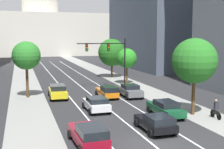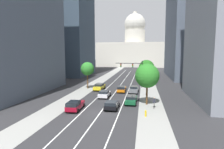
{
  "view_description": "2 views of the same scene",
  "coord_description": "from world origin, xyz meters",
  "px_view_note": "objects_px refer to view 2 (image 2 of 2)",
  "views": [
    {
      "loc": [
        -8.3,
        -18.13,
        7.18
      ],
      "look_at": [
        1.92,
        15.19,
        2.77
      ],
      "focal_mm": 48.54,
      "sensor_mm": 36.0,
      "label": 1
    },
    {
      "loc": [
        6.18,
        -26.21,
        8.77
      ],
      "look_at": [
        -1.31,
        18.29,
        3.64
      ],
      "focal_mm": 30.01,
      "sensor_mm": 36.0,
      "label": 2
    }
  ],
  "objects_px": {
    "street_tree_mid_right": "(147,72)",
    "car_gray": "(134,89)",
    "car_black": "(112,105)",
    "car_white": "(104,94)",
    "car_yellow": "(99,87)",
    "traffic_signal_mast": "(134,69)",
    "street_tree_near_left": "(87,69)",
    "car_green": "(131,99)",
    "car_orange": "(122,89)",
    "capitol_building": "(135,50)",
    "street_tree_far_right": "(147,68)",
    "car_crimson": "(75,105)",
    "street_tree_near_right": "(147,76)",
    "fire_hydrant": "(146,113)",
    "cyclist": "(154,103)"
  },
  "relations": [
    {
      "from": "street_tree_mid_right",
      "to": "car_gray",
      "type": "bearing_deg",
      "value": -107.24
    },
    {
      "from": "car_black",
      "to": "car_white",
      "type": "xyz_separation_m",
      "value": [
        -2.77,
        7.45,
        0.03
      ]
    },
    {
      "from": "car_yellow",
      "to": "street_tree_mid_right",
      "type": "distance_m",
      "value": 13.95
    },
    {
      "from": "traffic_signal_mast",
      "to": "street_tree_near_left",
      "type": "distance_m",
      "value": 11.82
    },
    {
      "from": "car_black",
      "to": "car_green",
      "type": "bearing_deg",
      "value": -35.48
    },
    {
      "from": "car_black",
      "to": "car_orange",
      "type": "height_order",
      "value": "car_orange"
    },
    {
      "from": "capitol_building",
      "to": "street_tree_far_right",
      "type": "bearing_deg",
      "value": -84.27
    },
    {
      "from": "car_orange",
      "to": "car_crimson",
      "type": "distance_m",
      "value": 15.69
    },
    {
      "from": "capitol_building",
      "to": "street_tree_far_right",
      "type": "height_order",
      "value": "capitol_building"
    },
    {
      "from": "capitol_building",
      "to": "car_gray",
      "type": "relative_size",
      "value": 11.92
    },
    {
      "from": "street_tree_near_right",
      "to": "traffic_signal_mast",
      "type": "bearing_deg",
      "value": 100.82
    },
    {
      "from": "car_white",
      "to": "car_crimson",
      "type": "xyz_separation_m",
      "value": [
        -2.76,
        -8.96,
        0.04
      ]
    },
    {
      "from": "car_yellow",
      "to": "street_tree_far_right",
      "type": "relative_size",
      "value": 0.71
    },
    {
      "from": "street_tree_mid_right",
      "to": "street_tree_near_right",
      "type": "bearing_deg",
      "value": -90.92
    },
    {
      "from": "street_tree_mid_right",
      "to": "car_black",
      "type": "bearing_deg",
      "value": -104.35
    },
    {
      "from": "fire_hydrant",
      "to": "street_tree_near_right",
      "type": "bearing_deg",
      "value": 87.92
    },
    {
      "from": "capitol_building",
      "to": "car_yellow",
      "type": "distance_m",
      "value": 87.0
    },
    {
      "from": "traffic_signal_mast",
      "to": "street_tree_near_left",
      "type": "relative_size",
      "value": 1.04
    },
    {
      "from": "car_black",
      "to": "car_white",
      "type": "relative_size",
      "value": 0.98
    },
    {
      "from": "capitol_building",
      "to": "street_tree_near_right",
      "type": "distance_m",
      "value": 97.98
    },
    {
      "from": "fire_hydrant",
      "to": "street_tree_mid_right",
      "type": "height_order",
      "value": "street_tree_mid_right"
    },
    {
      "from": "traffic_signal_mast",
      "to": "cyclist",
      "type": "relative_size",
      "value": 4.01
    },
    {
      "from": "capitol_building",
      "to": "street_tree_near_left",
      "type": "height_order",
      "value": "capitol_building"
    },
    {
      "from": "car_green",
      "to": "fire_hydrant",
      "type": "relative_size",
      "value": 5.13
    },
    {
      "from": "capitol_building",
      "to": "cyclist",
      "type": "relative_size",
      "value": 28.11
    },
    {
      "from": "car_yellow",
      "to": "car_white",
      "type": "relative_size",
      "value": 1.18
    },
    {
      "from": "cyclist",
      "to": "street_tree_near_right",
      "type": "xyz_separation_m",
      "value": [
        -1.16,
        1.83,
        4.12
      ]
    },
    {
      "from": "car_white",
      "to": "traffic_signal_mast",
      "type": "relative_size",
      "value": 0.59
    },
    {
      "from": "car_black",
      "to": "car_crimson",
      "type": "xyz_separation_m",
      "value": [
        -5.54,
        -1.5,
        0.07
      ]
    },
    {
      "from": "car_green",
      "to": "car_crimson",
      "type": "xyz_separation_m",
      "value": [
        -8.31,
        -5.4,
        0.05
      ]
    },
    {
      "from": "capitol_building",
      "to": "car_green",
      "type": "bearing_deg",
      "value": -87.55
    },
    {
      "from": "car_crimson",
      "to": "street_tree_near_right",
      "type": "bearing_deg",
      "value": -67.27
    },
    {
      "from": "car_yellow",
      "to": "fire_hydrant",
      "type": "distance_m",
      "value": 20.64
    },
    {
      "from": "car_yellow",
      "to": "car_black",
      "type": "distance_m",
      "value": 15.92
    },
    {
      "from": "car_black",
      "to": "car_gray",
      "type": "bearing_deg",
      "value": -12.13
    },
    {
      "from": "car_green",
      "to": "car_gray",
      "type": "bearing_deg",
      "value": 0.88
    },
    {
      "from": "car_green",
      "to": "car_white",
      "type": "relative_size",
      "value": 1.14
    },
    {
      "from": "street_tree_far_right",
      "to": "car_orange",
      "type": "bearing_deg",
      "value": -108.65
    },
    {
      "from": "car_black",
      "to": "street_tree_mid_right",
      "type": "height_order",
      "value": "street_tree_mid_right"
    },
    {
      "from": "car_gray",
      "to": "street_tree_far_right",
      "type": "height_order",
      "value": "street_tree_far_right"
    },
    {
      "from": "car_green",
      "to": "car_yellow",
      "type": "height_order",
      "value": "car_yellow"
    },
    {
      "from": "car_white",
      "to": "street_tree_far_right",
      "type": "distance_m",
      "value": 24.54
    },
    {
      "from": "car_crimson",
      "to": "car_black",
      "type": "bearing_deg",
      "value": -77.22
    },
    {
      "from": "traffic_signal_mast",
      "to": "street_tree_mid_right",
      "type": "bearing_deg",
      "value": 39.02
    },
    {
      "from": "traffic_signal_mast",
      "to": "street_tree_near_right",
      "type": "bearing_deg",
      "value": -79.18
    },
    {
      "from": "street_tree_near_right",
      "to": "car_black",
      "type": "bearing_deg",
      "value": -146.16
    },
    {
      "from": "car_black",
      "to": "traffic_signal_mast",
      "type": "bearing_deg",
      "value": -6.83
    },
    {
      "from": "car_green",
      "to": "street_tree_near_right",
      "type": "height_order",
      "value": "street_tree_near_right"
    },
    {
      "from": "car_green",
      "to": "cyclist",
      "type": "relative_size",
      "value": 2.71
    },
    {
      "from": "car_yellow",
      "to": "car_gray",
      "type": "bearing_deg",
      "value": -101.51
    }
  ]
}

